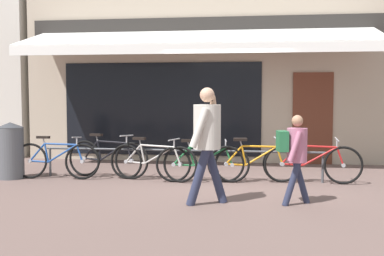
{
  "coord_description": "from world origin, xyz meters",
  "views": [
    {
      "loc": [
        0.65,
        -8.77,
        1.63
      ],
      "look_at": [
        -0.46,
        -0.89,
        1.05
      ],
      "focal_mm": 45.0,
      "sensor_mm": 36.0,
      "label": 1
    }
  ],
  "objects_px": {
    "bicycle_black": "(108,158)",
    "litter_bin": "(11,150)",
    "bicycle_blue": "(56,160)",
    "bicycle_red": "(312,163)",
    "bicycle_orange": "(254,163)",
    "bicycle_silver": "(152,161)",
    "pedestrian_adult": "(207,133)",
    "pedestrian_child": "(295,149)",
    "bicycle_green": "(202,163)"
  },
  "relations": [
    {
      "from": "bicycle_black",
      "to": "litter_bin",
      "type": "relative_size",
      "value": 1.59
    },
    {
      "from": "bicycle_blue",
      "to": "litter_bin",
      "type": "height_order",
      "value": "litter_bin"
    },
    {
      "from": "bicycle_red",
      "to": "bicycle_orange",
      "type": "bearing_deg",
      "value": -174.75
    },
    {
      "from": "bicycle_orange",
      "to": "bicycle_red",
      "type": "relative_size",
      "value": 0.96
    },
    {
      "from": "bicycle_silver",
      "to": "pedestrian_adult",
      "type": "xyz_separation_m",
      "value": [
        1.21,
        -1.72,
        0.68
      ]
    },
    {
      "from": "bicycle_silver",
      "to": "litter_bin",
      "type": "height_order",
      "value": "litter_bin"
    },
    {
      "from": "bicycle_silver",
      "to": "bicycle_red",
      "type": "distance_m",
      "value": 2.91
    },
    {
      "from": "litter_bin",
      "to": "bicycle_black",
      "type": "bearing_deg",
      "value": 10.74
    },
    {
      "from": "bicycle_red",
      "to": "pedestrian_child",
      "type": "relative_size",
      "value": 1.34
    },
    {
      "from": "bicycle_silver",
      "to": "bicycle_orange",
      "type": "bearing_deg",
      "value": 13.94
    },
    {
      "from": "pedestrian_child",
      "to": "litter_bin",
      "type": "height_order",
      "value": "pedestrian_child"
    },
    {
      "from": "bicycle_orange",
      "to": "pedestrian_adult",
      "type": "xyz_separation_m",
      "value": [
        -0.67,
        -1.79,
        0.68
      ]
    },
    {
      "from": "bicycle_green",
      "to": "litter_bin",
      "type": "height_order",
      "value": "litter_bin"
    },
    {
      "from": "bicycle_red",
      "to": "pedestrian_adult",
      "type": "height_order",
      "value": "pedestrian_adult"
    },
    {
      "from": "bicycle_orange",
      "to": "litter_bin",
      "type": "xyz_separation_m",
      "value": [
        -4.6,
        -0.2,
        0.17
      ]
    },
    {
      "from": "litter_bin",
      "to": "bicycle_orange",
      "type": "bearing_deg",
      "value": 2.5
    },
    {
      "from": "bicycle_black",
      "to": "pedestrian_child",
      "type": "relative_size",
      "value": 1.29
    },
    {
      "from": "bicycle_blue",
      "to": "bicycle_black",
      "type": "relative_size",
      "value": 1.0
    },
    {
      "from": "bicycle_silver",
      "to": "bicycle_red",
      "type": "bearing_deg",
      "value": 14.42
    },
    {
      "from": "bicycle_silver",
      "to": "litter_bin",
      "type": "relative_size",
      "value": 1.62
    },
    {
      "from": "bicycle_blue",
      "to": "bicycle_silver",
      "type": "relative_size",
      "value": 0.98
    },
    {
      "from": "bicycle_orange",
      "to": "litter_bin",
      "type": "height_order",
      "value": "litter_bin"
    },
    {
      "from": "bicycle_green",
      "to": "pedestrian_adult",
      "type": "height_order",
      "value": "pedestrian_adult"
    },
    {
      "from": "bicycle_blue",
      "to": "litter_bin",
      "type": "distance_m",
      "value": 0.89
    },
    {
      "from": "bicycle_red",
      "to": "pedestrian_adult",
      "type": "relative_size",
      "value": 1.03
    },
    {
      "from": "bicycle_black",
      "to": "pedestrian_child",
      "type": "xyz_separation_m",
      "value": [
        3.41,
        -1.78,
        0.44
      ]
    },
    {
      "from": "bicycle_orange",
      "to": "litter_bin",
      "type": "distance_m",
      "value": 4.61
    },
    {
      "from": "pedestrian_child",
      "to": "bicycle_red",
      "type": "bearing_deg",
      "value": 66.01
    },
    {
      "from": "bicycle_silver",
      "to": "bicycle_green",
      "type": "distance_m",
      "value": 0.94
    },
    {
      "from": "bicycle_green",
      "to": "bicycle_red",
      "type": "bearing_deg",
      "value": -1.04
    },
    {
      "from": "bicycle_blue",
      "to": "bicycle_red",
      "type": "height_order",
      "value": "bicycle_red"
    },
    {
      "from": "bicycle_blue",
      "to": "bicycle_orange",
      "type": "distance_m",
      "value": 3.73
    },
    {
      "from": "bicycle_silver",
      "to": "pedestrian_child",
      "type": "relative_size",
      "value": 1.31
    },
    {
      "from": "bicycle_silver",
      "to": "bicycle_green",
      "type": "xyz_separation_m",
      "value": [
        0.94,
        -0.04,
        -0.01
      ]
    },
    {
      "from": "litter_bin",
      "to": "pedestrian_adult",
      "type": "bearing_deg",
      "value": -21.98
    },
    {
      "from": "bicycle_black",
      "to": "bicycle_orange",
      "type": "distance_m",
      "value": 2.81
    },
    {
      "from": "bicycle_silver",
      "to": "bicycle_green",
      "type": "bearing_deg",
      "value": 9.75
    },
    {
      "from": "bicycle_green",
      "to": "bicycle_orange",
      "type": "xyz_separation_m",
      "value": [
        0.93,
        0.1,
        0.01
      ]
    },
    {
      "from": "bicycle_blue",
      "to": "pedestrian_child",
      "type": "distance_m",
      "value": 4.62
    },
    {
      "from": "pedestrian_child",
      "to": "litter_bin",
      "type": "relative_size",
      "value": 1.23
    },
    {
      "from": "bicycle_red",
      "to": "litter_bin",
      "type": "distance_m",
      "value": 5.65
    },
    {
      "from": "bicycle_red",
      "to": "pedestrian_adult",
      "type": "bearing_deg",
      "value": -130.66
    },
    {
      "from": "bicycle_blue",
      "to": "pedestrian_adult",
      "type": "xyz_separation_m",
      "value": [
        3.07,
        -1.66,
        0.68
      ]
    },
    {
      "from": "bicycle_black",
      "to": "bicycle_silver",
      "type": "distance_m",
      "value": 0.95
    },
    {
      "from": "bicycle_silver",
      "to": "bicycle_red",
      "type": "relative_size",
      "value": 0.98
    },
    {
      "from": "bicycle_orange",
      "to": "bicycle_red",
      "type": "xyz_separation_m",
      "value": [
        1.03,
        0.06,
        0.0
      ]
    },
    {
      "from": "pedestrian_adult",
      "to": "pedestrian_child",
      "type": "bearing_deg",
      "value": 3.69
    },
    {
      "from": "pedestrian_child",
      "to": "bicycle_silver",
      "type": "bearing_deg",
      "value": 137.63
    },
    {
      "from": "bicycle_blue",
      "to": "bicycle_green",
      "type": "relative_size",
      "value": 0.99
    },
    {
      "from": "bicycle_blue",
      "to": "bicycle_green",
      "type": "bearing_deg",
      "value": -2.42
    }
  ]
}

